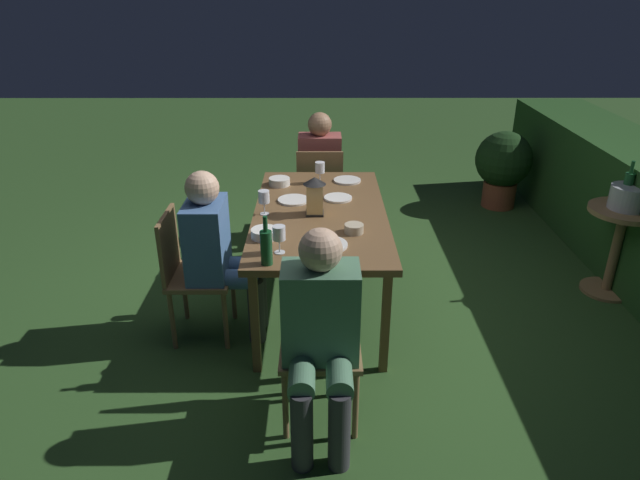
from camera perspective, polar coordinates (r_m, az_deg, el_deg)
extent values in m
plane|color=#2D5123|center=(4.21, 0.00, -6.34)|extent=(16.00, 16.00, 0.00)
cube|color=brown|center=(3.89, 0.00, 2.63)|extent=(1.74, 0.91, 0.04)
cube|color=brown|center=(4.79, -4.65, 2.21)|extent=(0.05, 0.05, 0.69)
cube|color=brown|center=(3.37, -6.63, -8.39)|extent=(0.05, 0.05, 0.69)
cube|color=brown|center=(4.79, 4.62, 2.22)|extent=(0.05, 0.05, 0.69)
cube|color=brown|center=(3.37, 6.68, -8.37)|extent=(0.05, 0.05, 0.69)
cube|color=brown|center=(5.10, -0.02, 4.86)|extent=(0.40, 0.42, 0.03)
cube|color=brown|center=(4.85, -0.02, 6.60)|extent=(0.03, 0.40, 0.42)
cylinder|color=brown|center=(5.34, -1.96, 3.22)|extent=(0.03, 0.03, 0.42)
cylinder|color=brown|center=(5.35, 1.91, 3.22)|extent=(0.03, 0.03, 0.42)
cylinder|color=brown|center=(5.03, -2.07, 1.78)|extent=(0.03, 0.03, 0.42)
cylinder|color=brown|center=(5.03, 2.03, 1.79)|extent=(0.03, 0.03, 0.42)
cube|color=#9E4C47|center=(5.08, -0.03, 7.90)|extent=(0.24, 0.38, 0.50)
sphere|color=#997051|center=(4.99, -0.03, 11.69)|extent=(0.21, 0.21, 0.21)
cylinder|color=#9E4C47|center=(5.28, -1.01, 5.89)|extent=(0.36, 0.13, 0.13)
cylinder|color=#9E4C47|center=(5.28, 0.95, 5.89)|extent=(0.36, 0.13, 0.13)
cylinder|color=#333338|center=(5.51, -0.97, 4.09)|extent=(0.11, 0.11, 0.45)
cylinder|color=#333338|center=(5.51, 0.91, 4.10)|extent=(0.11, 0.11, 0.45)
cube|color=brown|center=(2.98, 0.04, -11.10)|extent=(0.40, 0.42, 0.03)
cube|color=brown|center=(3.01, 0.04, -5.53)|extent=(0.03, 0.40, 0.42)
cylinder|color=brown|center=(2.99, 3.65, -16.48)|extent=(0.03, 0.03, 0.42)
cylinder|color=brown|center=(2.99, -3.55, -16.49)|extent=(0.03, 0.03, 0.42)
cylinder|color=brown|center=(3.25, 3.28, -12.52)|extent=(0.03, 0.03, 0.42)
cylinder|color=brown|center=(3.25, -3.21, -12.53)|extent=(0.03, 0.03, 0.42)
cube|color=#4C7A5B|center=(2.78, 0.05, -7.41)|extent=(0.24, 0.38, 0.50)
sphere|color=#D1A889|center=(2.61, 0.05, -1.01)|extent=(0.21, 0.21, 0.21)
cylinder|color=#4C7A5B|center=(2.80, 1.94, -13.03)|extent=(0.36, 0.13, 0.13)
cylinder|color=#4C7A5B|center=(2.80, -1.83, -13.04)|extent=(0.36, 0.13, 0.13)
cylinder|color=#333338|center=(2.84, 1.98, -18.82)|extent=(0.11, 0.11, 0.45)
cylinder|color=#333338|center=(2.84, -1.86, -18.83)|extent=(0.11, 0.11, 0.45)
cube|color=brown|center=(3.74, -12.02, -3.63)|extent=(0.42, 0.40, 0.03)
cube|color=brown|center=(3.68, -15.18, -0.51)|extent=(0.40, 0.02, 0.42)
cylinder|color=brown|center=(3.97, -8.83, -5.27)|extent=(0.03, 0.03, 0.42)
cylinder|color=brown|center=(3.67, -9.61, -8.10)|extent=(0.03, 0.03, 0.42)
cylinder|color=brown|center=(4.03, -13.63, -5.19)|extent=(0.03, 0.03, 0.42)
cylinder|color=brown|center=(3.74, -14.81, -7.95)|extent=(0.03, 0.03, 0.42)
cube|color=#426699|center=(3.61, -11.45, 0.06)|extent=(0.38, 0.24, 0.50)
sphere|color=#D1A889|center=(3.48, -11.93, 5.21)|extent=(0.21, 0.21, 0.21)
cylinder|color=#426699|center=(3.76, -8.81, -2.64)|extent=(0.13, 0.36, 0.13)
cylinder|color=#426699|center=(3.61, -9.21, -3.96)|extent=(0.13, 0.36, 0.13)
cylinder|color=#333338|center=(3.86, -6.22, -5.78)|extent=(0.11, 0.11, 0.45)
cylinder|color=#333338|center=(3.71, -6.49, -7.20)|extent=(0.11, 0.11, 0.45)
cube|color=black|center=(3.84, -0.54, 2.77)|extent=(0.12, 0.12, 0.01)
cube|color=#F9D17A|center=(3.80, -0.55, 4.28)|extent=(0.11, 0.11, 0.20)
cone|color=black|center=(3.75, -0.56, 6.06)|extent=(0.15, 0.15, 0.05)
cylinder|color=#144723|center=(3.13, -5.49, -0.80)|extent=(0.07, 0.07, 0.20)
cylinder|color=#144723|center=(3.07, -5.60, 1.63)|extent=(0.03, 0.03, 0.09)
cylinder|color=silver|center=(4.45, 0.05, 5.87)|extent=(0.06, 0.06, 0.00)
cylinder|color=silver|center=(4.43, 0.05, 6.39)|extent=(0.01, 0.01, 0.08)
cylinder|color=silver|center=(4.41, 0.05, 7.40)|extent=(0.08, 0.08, 0.08)
cylinder|color=maroon|center=(4.41, 0.05, 7.11)|extent=(0.07, 0.07, 0.03)
cylinder|color=silver|center=(3.30, -4.13, -1.25)|extent=(0.06, 0.06, 0.00)
cylinder|color=silver|center=(3.28, -4.15, -0.60)|extent=(0.01, 0.01, 0.08)
cylinder|color=silver|center=(3.25, -4.20, 0.72)|extent=(0.08, 0.08, 0.08)
cylinder|color=maroon|center=(3.26, -4.18, 0.34)|extent=(0.07, 0.07, 0.03)
cylinder|color=silver|center=(3.85, -5.66, 2.68)|extent=(0.06, 0.06, 0.00)
cylinder|color=silver|center=(3.84, -5.69, 3.26)|extent=(0.01, 0.01, 0.08)
cylinder|color=silver|center=(3.81, -5.74, 4.41)|extent=(0.08, 0.08, 0.08)
cylinder|color=maroon|center=(3.82, -5.73, 4.08)|extent=(0.07, 0.07, 0.03)
cylinder|color=white|center=(4.07, -2.71, 4.09)|extent=(0.23, 0.23, 0.01)
cylinder|color=white|center=(4.11, 1.85, 4.30)|extent=(0.20, 0.20, 0.01)
cylinder|color=silver|center=(3.37, 0.74, -0.48)|extent=(0.25, 0.25, 0.01)
cylinder|color=silver|center=(4.49, 2.79, 6.09)|extent=(0.22, 0.22, 0.01)
cylinder|color=#BCAD8E|center=(3.55, 3.48, 1.18)|extent=(0.12, 0.12, 0.06)
cylinder|color=#424C1E|center=(3.54, 3.49, 1.34)|extent=(0.10, 0.10, 0.02)
cylinder|color=silver|center=(4.40, -4.16, 5.96)|extent=(0.16, 0.16, 0.06)
cylinder|color=tan|center=(4.40, -4.16, 6.10)|extent=(0.14, 0.14, 0.02)
cylinder|color=silver|center=(3.49, -5.66, 0.67)|extent=(0.17, 0.17, 0.06)
cylinder|color=#477533|center=(3.48, -5.67, 0.85)|extent=(0.14, 0.14, 0.02)
cylinder|color=#937047|center=(4.62, 28.65, 2.62)|extent=(0.51, 0.51, 0.03)
cylinder|color=#937047|center=(4.75, 27.81, -1.21)|extent=(0.07, 0.07, 0.65)
cylinder|color=#937047|center=(4.88, 27.08, -4.53)|extent=(0.38, 0.38, 0.02)
cylinder|color=#B2B7BF|center=(4.59, 28.91, 3.80)|extent=(0.26, 0.26, 0.17)
cylinder|color=white|center=(4.58, 29.02, 4.30)|extent=(0.23, 0.23, 0.04)
cylinder|color=#1E5B2D|center=(4.60, 28.89, 5.03)|extent=(0.07, 0.07, 0.16)
cylinder|color=#1E5B2D|center=(4.57, 29.21, 6.50)|extent=(0.03, 0.03, 0.09)
cylinder|color=brown|center=(6.23, 17.75, 4.49)|extent=(0.34, 0.34, 0.27)
sphere|color=#193816|center=(6.12, 18.21, 7.81)|extent=(0.57, 0.57, 0.57)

